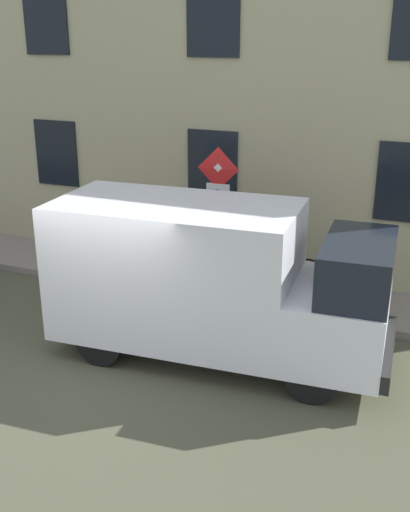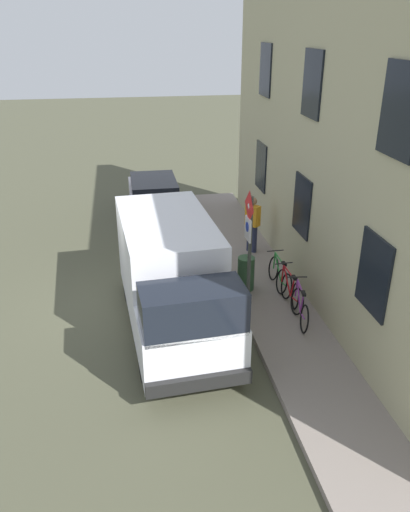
% 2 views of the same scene
% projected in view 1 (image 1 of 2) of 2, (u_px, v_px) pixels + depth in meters
% --- Properties ---
extents(ground_plane, '(80.00, 80.00, 0.00)m').
position_uv_depth(ground_plane, '(115.00, 358.00, 10.03)').
color(ground_plane, '#484936').
extents(sidewalk_slab, '(1.79, 16.17, 0.14)m').
position_uv_depth(sidewalk_slab, '(196.00, 281.00, 12.91)').
color(sidewalk_slab, gray).
rests_on(sidewalk_slab, ground_plane).
extents(building_facade, '(0.75, 14.17, 7.30)m').
position_uv_depth(building_facade, '(219.00, 100.00, 12.76)').
color(building_facade, tan).
rests_on(building_facade, ground_plane).
extents(sign_post_stacked, '(0.15, 0.56, 2.79)m').
position_uv_depth(sign_post_stacked, '(218.00, 203.00, 11.39)').
color(sign_post_stacked, '#474C47').
rests_on(sign_post_stacked, sidewalk_slab).
extents(delivery_van, '(2.36, 5.45, 2.50)m').
position_uv_depth(delivery_van, '(212.00, 278.00, 9.72)').
color(delivery_van, white).
rests_on(delivery_van, ground_plane).
extents(bicycle_purple, '(0.46, 1.71, 0.89)m').
position_uv_depth(bicycle_purple, '(284.00, 268.00, 12.42)').
color(bicycle_purple, black).
rests_on(bicycle_purple, sidewalk_slab).
extents(bicycle_red, '(0.46, 1.72, 0.89)m').
position_uv_depth(bicycle_red, '(247.00, 263.00, 12.70)').
color(bicycle_red, black).
rests_on(bicycle_red, sidewalk_slab).
extents(bicycle_green, '(0.46, 1.71, 0.89)m').
position_uv_depth(bicycle_green, '(212.00, 258.00, 12.98)').
color(bicycle_green, black).
rests_on(bicycle_green, sidewalk_slab).
extents(pedestrian, '(0.46, 0.47, 1.72)m').
position_uv_depth(pedestrian, '(107.00, 221.00, 13.56)').
color(pedestrian, '#262B47').
rests_on(pedestrian, sidewalk_slab).
extents(litter_bin, '(0.44, 0.44, 0.90)m').
position_uv_depth(litter_bin, '(190.00, 267.00, 12.23)').
color(litter_bin, '#2D5133').
rests_on(litter_bin, sidewalk_slab).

